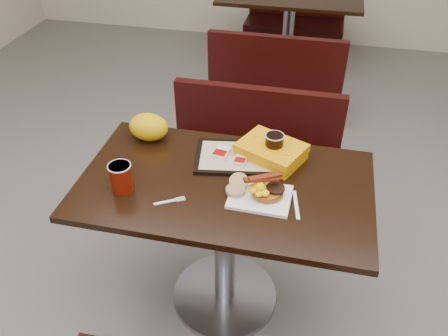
% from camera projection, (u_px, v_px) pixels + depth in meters
% --- Properties ---
extents(floor, '(6.00, 7.00, 0.01)m').
position_uv_depth(floor, '(225.00, 296.00, 2.36)').
color(floor, '#65615E').
rests_on(floor, ground).
extents(table_near, '(1.20, 0.70, 0.75)m').
position_uv_depth(table_near, '(225.00, 245.00, 2.13)').
color(table_near, black).
rests_on(table_near, floor).
extents(bench_near_n, '(1.00, 0.46, 0.72)m').
position_uv_depth(bench_near_n, '(251.00, 160.00, 2.68)').
color(bench_near_n, black).
rests_on(bench_near_n, floor).
extents(table_far, '(1.20, 0.70, 0.75)m').
position_uv_depth(table_far, '(288.00, 37.00, 4.15)').
color(table_far, black).
rests_on(table_far, floor).
extents(bench_far_s, '(1.00, 0.46, 0.72)m').
position_uv_depth(bench_far_s, '(277.00, 72.00, 3.61)').
color(bench_far_s, black).
rests_on(bench_far_s, floor).
extents(bench_far_n, '(1.00, 0.46, 0.72)m').
position_uv_depth(bench_far_n, '(295.00, 13.00, 4.70)').
color(bench_far_n, black).
rests_on(bench_far_n, floor).
extents(platter, '(0.24, 0.19, 0.01)m').
position_uv_depth(platter, '(260.00, 197.00, 1.82)').
color(platter, white).
rests_on(platter, table_near).
extents(pancake_stack, '(0.14, 0.14, 0.03)m').
position_uv_depth(pancake_stack, '(268.00, 191.00, 1.81)').
color(pancake_stack, '#AA5D1C').
rests_on(pancake_stack, platter).
extents(sausage_patty, '(0.08, 0.08, 0.01)m').
position_uv_depth(sausage_patty, '(275.00, 188.00, 1.80)').
color(sausage_patty, black).
rests_on(sausage_patty, pancake_stack).
extents(scrambled_eggs, '(0.09, 0.09, 0.04)m').
position_uv_depth(scrambled_eggs, '(259.00, 188.00, 1.78)').
color(scrambled_eggs, '#FFEA05').
rests_on(scrambled_eggs, pancake_stack).
extents(bacon_strips, '(0.16, 0.12, 0.01)m').
position_uv_depth(bacon_strips, '(262.00, 179.00, 1.77)').
color(bacon_strips, '#460D05').
rests_on(bacon_strips, scrambled_eggs).
extents(muffin_bottom, '(0.10, 0.10, 0.02)m').
position_uv_depth(muffin_bottom, '(236.00, 190.00, 1.82)').
color(muffin_bottom, tan).
rests_on(muffin_bottom, platter).
extents(muffin_top, '(0.08, 0.08, 0.04)m').
position_uv_depth(muffin_top, '(239.00, 182.00, 1.85)').
color(muffin_top, tan).
rests_on(muffin_top, platter).
extents(coffee_cup_near, '(0.09, 0.09, 0.12)m').
position_uv_depth(coffee_cup_near, '(121.00, 178.00, 1.83)').
color(coffee_cup_near, '#9A1305').
rests_on(coffee_cup_near, table_near).
extents(fork, '(0.12, 0.08, 0.00)m').
position_uv_depth(fork, '(165.00, 202.00, 1.80)').
color(fork, white).
rests_on(fork, table_near).
extents(knife, '(0.04, 0.16, 0.00)m').
position_uv_depth(knife, '(296.00, 205.00, 1.79)').
color(knife, white).
rests_on(knife, table_near).
extents(condiment_syrup, '(0.05, 0.05, 0.01)m').
position_uv_depth(condiment_syrup, '(199.00, 170.00, 1.96)').
color(condiment_syrup, '#C23808').
rests_on(condiment_syrup, table_near).
extents(condiment_ketchup, '(0.04, 0.03, 0.01)m').
position_uv_depth(condiment_ketchup, '(221.00, 172.00, 1.95)').
color(condiment_ketchup, '#8C0504').
rests_on(condiment_ketchup, table_near).
extents(tray, '(0.39, 0.31, 0.02)m').
position_uv_depth(tray, '(237.00, 157.00, 2.03)').
color(tray, black).
rests_on(tray, table_near).
extents(hashbrown_sleeve_left, '(0.07, 0.09, 0.02)m').
position_uv_depth(hashbrown_sleeve_left, '(221.00, 153.00, 2.02)').
color(hashbrown_sleeve_left, silver).
rests_on(hashbrown_sleeve_left, tray).
extents(hashbrown_sleeve_right, '(0.05, 0.07, 0.02)m').
position_uv_depth(hashbrown_sleeve_right, '(241.00, 160.00, 1.98)').
color(hashbrown_sleeve_right, silver).
rests_on(hashbrown_sleeve_right, tray).
extents(coffee_cup_far, '(0.08, 0.08, 0.11)m').
position_uv_depth(coffee_cup_far, '(274.00, 146.00, 1.99)').
color(coffee_cup_far, black).
rests_on(coffee_cup_far, tray).
extents(clamshell, '(0.33, 0.30, 0.07)m').
position_uv_depth(clamshell, '(271.00, 152.00, 2.01)').
color(clamshell, orange).
rests_on(clamshell, table_near).
extents(paper_bag, '(0.22, 0.19, 0.13)m').
position_uv_depth(paper_bag, '(149.00, 127.00, 2.12)').
color(paper_bag, yellow).
rests_on(paper_bag, table_near).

